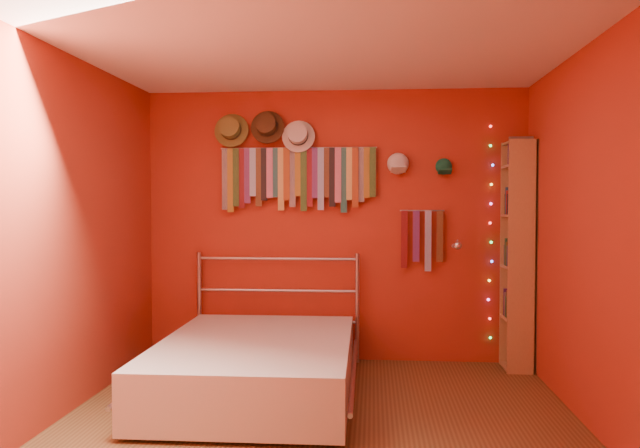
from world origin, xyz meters
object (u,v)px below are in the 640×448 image
(reading_lamp, at_px, (457,245))
(bed, at_px, (256,365))
(tie_rack, at_px, (297,175))
(bookshelf, at_px, (522,254))

(reading_lamp, bearing_deg, bed, -150.73)
(tie_rack, xyz_separation_m, bookshelf, (2.00, -0.15, -0.70))
(tie_rack, bearing_deg, reading_lamp, -6.99)
(tie_rack, distance_m, bed, 1.85)
(reading_lamp, distance_m, bed, 2.04)
(bookshelf, bearing_deg, bed, -157.00)
(tie_rack, xyz_separation_m, bed, (-0.18, -1.08, -1.49))
(bookshelf, bearing_deg, tie_rack, 175.57)
(tie_rack, bearing_deg, bed, -99.49)
(reading_lamp, height_order, bookshelf, bookshelf)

